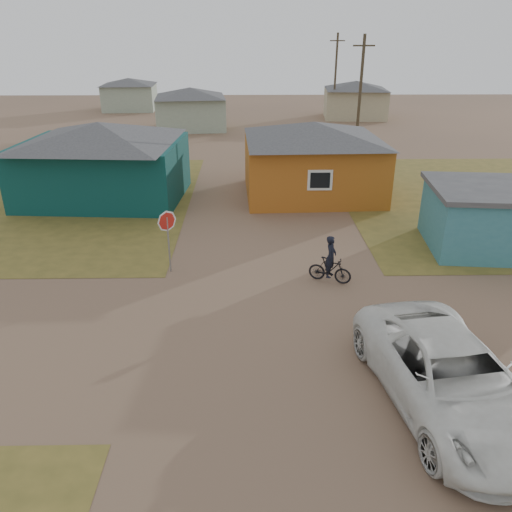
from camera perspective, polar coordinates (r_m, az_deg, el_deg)
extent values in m
plane|color=#7D5E48|center=(14.75, 3.04, -9.44)|extent=(120.00, 120.00, 0.00)
cube|color=#093533|center=(27.61, -17.02, 9.31)|extent=(8.40, 6.54, 3.00)
pyramid|color=#3D3D3F|center=(27.19, -17.54, 13.37)|extent=(8.93, 7.08, 1.00)
cube|color=#AC5D1A|center=(27.28, 6.44, 10.04)|extent=(7.21, 6.24, 3.00)
pyramid|color=#3D3D3F|center=(26.87, 6.64, 14.07)|extent=(7.72, 6.76, 0.90)
cube|color=silver|center=(24.34, 7.33, 8.60)|extent=(1.20, 0.06, 1.00)
cube|color=black|center=(24.31, 7.34, 8.58)|extent=(0.95, 0.04, 0.75)
cube|color=teal|center=(22.57, 26.79, 3.64)|extent=(6.39, 4.61, 2.40)
cube|color=#98A78F|center=(46.97, -7.44, 15.90)|extent=(6.49, 5.60, 2.80)
pyramid|color=#3D3D3F|center=(46.75, -7.57, 18.08)|extent=(7.04, 6.15, 0.80)
cube|color=tan|center=(53.79, 11.23, 16.72)|extent=(6.41, 5.50, 2.80)
pyramid|color=#3D3D3F|center=(53.59, 11.40, 18.62)|extent=(6.95, 6.05, 0.80)
cube|color=#98A78F|center=(60.04, -14.20, 17.17)|extent=(5.75, 5.28, 2.70)
pyramid|color=#3D3D3F|center=(59.87, -14.37, 18.78)|extent=(6.28, 5.81, 0.70)
cylinder|color=#443828|center=(35.27, 11.75, 17.10)|extent=(0.20, 0.20, 8.00)
cube|color=#443828|center=(35.03, 12.24, 22.44)|extent=(1.40, 0.10, 0.10)
cylinder|color=#443828|center=(51.10, 9.04, 19.42)|extent=(0.20, 0.20, 8.00)
cube|color=#443828|center=(50.93, 9.30, 23.12)|extent=(1.40, 0.10, 0.10)
cylinder|color=gray|center=(18.44, -9.94, 1.27)|extent=(0.06, 0.06, 2.14)
imported|color=black|center=(17.85, 8.44, -1.57)|extent=(1.59, 1.00, 0.93)
imported|color=black|center=(17.63, 8.54, -0.06)|extent=(0.55, 0.65, 1.52)
imported|color=white|center=(12.77, 21.33, -12.72)|extent=(3.72, 6.49, 1.70)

